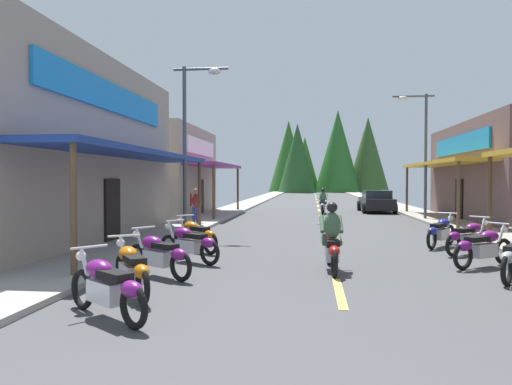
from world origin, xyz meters
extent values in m
cube|color=#424244|center=(0.00, 31.98, -0.05)|extent=(9.62, 93.95, 0.10)
cube|color=#9E9991|center=(-5.88, 31.98, 0.06)|extent=(2.14, 93.95, 0.12)
cube|color=gray|center=(5.88, 31.98, 0.06)|extent=(2.14, 93.95, 0.12)
cube|color=#E0C64C|center=(0.00, 7.61, 0.01)|extent=(0.16, 2.40, 0.01)
cube|color=#E0C64C|center=(0.00, 13.72, 0.01)|extent=(0.16, 2.40, 0.01)
cube|color=#E0C64C|center=(0.00, 20.08, 0.01)|extent=(0.16, 2.40, 0.01)
cube|color=#E0C64C|center=(0.00, 25.63, 0.01)|extent=(0.16, 2.40, 0.01)
cube|color=#E0C64C|center=(0.00, 31.46, 0.01)|extent=(0.16, 2.40, 0.01)
cube|color=#E0C64C|center=(0.00, 36.99, 0.01)|extent=(0.16, 2.40, 0.01)
cube|color=#E0C64C|center=(0.00, 43.01, 0.01)|extent=(0.16, 2.40, 0.01)
cube|color=#E0C64C|center=(0.00, 49.59, 0.01)|extent=(0.16, 2.40, 0.01)
cube|color=#E0C64C|center=(0.00, 56.18, 0.01)|extent=(0.16, 2.40, 0.01)
cube|color=#E0C64C|center=(0.00, 62.94, 0.01)|extent=(0.16, 2.40, 0.01)
cube|color=#E0C64C|center=(0.00, 69.43, 0.01)|extent=(0.16, 2.40, 0.01)
cube|color=navy|center=(-6.05, 13.57, 2.90)|extent=(1.80, 11.43, 0.16)
cylinder|color=brown|center=(-5.35, 8.06, 1.41)|extent=(0.14, 0.14, 2.82)
cylinder|color=brown|center=(-5.35, 19.09, 1.41)|extent=(0.14, 0.14, 2.82)
cube|color=#197FCC|center=(-6.89, 13.57, 4.71)|extent=(0.10, 8.89, 0.90)
cube|color=black|center=(-6.91, 13.57, 1.05)|extent=(0.08, 1.10, 2.10)
cube|color=gray|center=(-10.18, 26.02, 2.53)|extent=(6.46, 9.11, 5.07)
cube|color=#8C338C|center=(-6.05, 26.02, 2.90)|extent=(1.80, 8.20, 0.16)
cylinder|color=brown|center=(-5.35, 22.12, 1.41)|extent=(0.14, 0.14, 2.82)
cylinder|color=brown|center=(-5.35, 29.92, 1.41)|extent=(0.14, 0.14, 2.82)
cube|color=white|center=(-6.89, 26.02, 3.95)|extent=(0.10, 6.38, 0.90)
cube|color=black|center=(-6.91, 26.02, 1.05)|extent=(0.08, 1.10, 2.10)
cylinder|color=brown|center=(5.35, 15.40, 1.41)|extent=(0.14, 0.14, 2.82)
cube|color=gold|center=(6.05, 23.97, 2.90)|extent=(1.80, 10.82, 0.16)
cylinder|color=brown|center=(5.35, 18.76, 1.41)|extent=(0.14, 0.14, 2.82)
cylinder|color=brown|center=(5.35, 29.18, 1.41)|extent=(0.14, 0.14, 2.82)
cube|color=#197FCC|center=(6.89, 23.97, 3.86)|extent=(0.10, 8.41, 0.90)
cube|color=black|center=(6.91, 23.97, 1.05)|extent=(0.08, 1.10, 2.10)
cylinder|color=#474C51|center=(-5.21, 16.18, 3.13)|extent=(0.14, 0.14, 6.26)
cylinder|color=#474C51|center=(-4.59, 16.18, 6.16)|extent=(2.05, 0.10, 0.10)
ellipsoid|color=silver|center=(-4.07, 16.18, 6.06)|extent=(0.50, 0.30, 0.24)
cylinder|color=#474C51|center=(5.21, 23.77, 3.20)|extent=(0.14, 0.14, 6.39)
cylinder|color=#474C51|center=(4.59, 23.77, 6.29)|extent=(2.05, 0.10, 0.10)
ellipsoid|color=silver|center=(4.07, 23.77, 6.19)|extent=(0.50, 0.30, 0.24)
torus|color=black|center=(3.27, 8.56, 0.32)|extent=(0.45, 0.58, 0.64)
ellipsoid|color=#99999E|center=(3.30, 8.60, 0.55)|extent=(0.45, 0.50, 0.24)
torus|color=black|center=(4.14, 11.04, 0.32)|extent=(0.57, 0.46, 0.64)
torus|color=black|center=(2.93, 10.15, 0.32)|extent=(0.57, 0.46, 0.64)
cube|color=silver|center=(3.54, 10.60, 0.40)|extent=(0.73, 0.64, 0.32)
ellipsoid|color=#721972|center=(3.70, 10.71, 0.72)|extent=(0.64, 0.59, 0.28)
cube|color=black|center=(3.33, 10.45, 0.68)|extent=(0.65, 0.58, 0.12)
ellipsoid|color=#721972|center=(2.97, 10.18, 0.55)|extent=(0.50, 0.45, 0.24)
cylinder|color=silver|center=(4.04, 10.96, 0.65)|extent=(0.33, 0.27, 0.71)
cylinder|color=silver|center=(3.94, 10.89, 1.02)|extent=(0.39, 0.51, 0.04)
sphere|color=white|center=(4.16, 11.06, 0.85)|extent=(0.16, 0.16, 0.16)
torus|color=black|center=(4.40, 13.09, 0.32)|extent=(0.55, 0.50, 0.64)
torus|color=black|center=(3.27, 12.11, 0.32)|extent=(0.55, 0.50, 0.64)
cube|color=silver|center=(3.83, 12.60, 0.40)|extent=(0.71, 0.67, 0.32)
ellipsoid|color=#721972|center=(3.98, 12.73, 0.72)|extent=(0.63, 0.61, 0.28)
cube|color=black|center=(3.65, 12.44, 0.68)|extent=(0.64, 0.61, 0.12)
ellipsoid|color=#721972|center=(3.31, 12.14, 0.55)|extent=(0.49, 0.47, 0.24)
cylinder|color=silver|center=(4.30, 13.01, 0.65)|extent=(0.32, 0.29, 0.71)
cylinder|color=silver|center=(4.21, 12.93, 1.02)|extent=(0.42, 0.48, 0.04)
sphere|color=white|center=(4.42, 13.11, 0.85)|extent=(0.16, 0.16, 0.16)
torus|color=black|center=(3.89, 14.62, 0.32)|extent=(0.45, 0.58, 0.64)
torus|color=black|center=(3.02, 13.39, 0.32)|extent=(0.45, 0.58, 0.64)
cube|color=silver|center=(3.45, 14.01, 0.40)|extent=(0.63, 0.73, 0.32)
ellipsoid|color=navy|center=(3.57, 14.17, 0.72)|extent=(0.58, 0.64, 0.28)
cube|color=black|center=(3.31, 13.80, 0.68)|extent=(0.57, 0.65, 0.12)
ellipsoid|color=navy|center=(3.05, 13.43, 0.55)|extent=(0.45, 0.50, 0.24)
cylinder|color=silver|center=(3.81, 14.51, 0.65)|extent=(0.26, 0.34, 0.71)
cylinder|color=silver|center=(3.74, 14.41, 1.02)|extent=(0.51, 0.38, 0.04)
sphere|color=white|center=(3.90, 14.64, 0.85)|extent=(0.16, 0.16, 0.16)
torus|color=black|center=(-4.14, 6.01, 0.32)|extent=(0.57, 0.46, 0.64)
torus|color=black|center=(-2.94, 5.11, 0.32)|extent=(0.57, 0.46, 0.64)
cube|color=silver|center=(-3.54, 5.56, 0.40)|extent=(0.73, 0.64, 0.32)
ellipsoid|color=#721972|center=(-3.70, 5.68, 0.72)|extent=(0.64, 0.59, 0.28)
cube|color=black|center=(-3.34, 5.41, 0.68)|extent=(0.65, 0.58, 0.12)
ellipsoid|color=#721972|center=(-2.98, 5.14, 0.55)|extent=(0.50, 0.46, 0.24)
cylinder|color=silver|center=(-4.04, 5.93, 0.65)|extent=(0.33, 0.27, 0.71)
cylinder|color=silver|center=(-3.94, 5.86, 1.02)|extent=(0.39, 0.50, 0.04)
sphere|color=white|center=(-4.17, 6.03, 0.85)|extent=(0.16, 0.16, 0.16)
torus|color=black|center=(-4.14, 7.57, 0.32)|extent=(0.45, 0.58, 0.64)
torus|color=black|center=(-3.27, 6.35, 0.32)|extent=(0.45, 0.58, 0.64)
cube|color=silver|center=(-3.71, 6.96, 0.40)|extent=(0.63, 0.73, 0.32)
ellipsoid|color=#BF660C|center=(-3.82, 7.13, 0.72)|extent=(0.59, 0.64, 0.28)
cube|color=black|center=(-3.56, 6.76, 0.68)|extent=(0.58, 0.65, 0.12)
ellipsoid|color=#BF660C|center=(-3.30, 6.39, 0.55)|extent=(0.45, 0.50, 0.24)
cylinder|color=silver|center=(-4.06, 7.47, 0.65)|extent=(0.26, 0.34, 0.71)
cylinder|color=silver|center=(-4.00, 7.37, 1.02)|extent=(0.51, 0.38, 0.04)
sphere|color=white|center=(-4.16, 7.60, 0.85)|extent=(0.16, 0.16, 0.16)
torus|color=black|center=(-4.38, 9.04, 0.32)|extent=(0.58, 0.44, 0.64)
torus|color=black|center=(-3.14, 8.19, 0.32)|extent=(0.58, 0.44, 0.64)
cube|color=silver|center=(-3.76, 8.61, 0.40)|extent=(0.74, 0.63, 0.32)
ellipsoid|color=#721972|center=(-3.92, 8.73, 0.72)|extent=(0.64, 0.58, 0.28)
cube|color=black|center=(-3.55, 8.47, 0.68)|extent=(0.65, 0.57, 0.12)
ellipsoid|color=#721972|center=(-3.18, 8.22, 0.55)|extent=(0.50, 0.45, 0.24)
cylinder|color=silver|center=(-4.27, 8.96, 0.65)|extent=(0.34, 0.26, 0.71)
cylinder|color=silver|center=(-4.17, 8.90, 1.02)|extent=(0.37, 0.52, 0.04)
sphere|color=white|center=(-4.40, 9.05, 0.85)|extent=(0.16, 0.16, 0.16)
torus|color=black|center=(-4.20, 10.86, 0.32)|extent=(0.59, 0.43, 0.64)
torus|color=black|center=(-2.94, 10.04, 0.32)|extent=(0.59, 0.43, 0.64)
cube|color=silver|center=(-3.57, 10.45, 0.40)|extent=(0.74, 0.61, 0.32)
ellipsoid|color=#721972|center=(-3.74, 10.56, 0.72)|extent=(0.64, 0.57, 0.28)
cube|color=black|center=(-3.36, 10.32, 0.68)|extent=(0.66, 0.56, 0.12)
ellipsoid|color=#721972|center=(-2.99, 10.07, 0.55)|extent=(0.50, 0.44, 0.24)
cylinder|color=silver|center=(-4.10, 10.79, 0.65)|extent=(0.34, 0.25, 0.71)
cylinder|color=silver|center=(-3.99, 10.72, 1.02)|extent=(0.36, 0.53, 0.04)
sphere|color=white|center=(-4.23, 10.87, 0.85)|extent=(0.16, 0.16, 0.16)
torus|color=black|center=(-4.40, 12.68, 0.32)|extent=(0.54, 0.50, 0.64)
torus|color=black|center=(-3.28, 11.68, 0.32)|extent=(0.54, 0.50, 0.64)
cube|color=silver|center=(-3.84, 12.18, 0.40)|extent=(0.71, 0.68, 0.32)
ellipsoid|color=#BF660C|center=(-3.99, 12.32, 0.72)|extent=(0.63, 0.61, 0.28)
cube|color=black|center=(-3.65, 12.02, 0.68)|extent=(0.63, 0.61, 0.12)
ellipsoid|color=#BF660C|center=(-3.32, 11.72, 0.55)|extent=(0.49, 0.47, 0.24)
cylinder|color=silver|center=(-4.30, 12.59, 0.65)|extent=(0.32, 0.29, 0.71)
cylinder|color=silver|center=(-4.21, 12.51, 1.02)|extent=(0.43, 0.47, 0.04)
sphere|color=white|center=(-4.42, 12.70, 0.85)|extent=(0.16, 0.16, 0.16)
torus|color=black|center=(-0.09, 10.48, 0.32)|extent=(0.13, 0.64, 0.64)
torus|color=black|center=(-0.03, 8.98, 0.32)|extent=(0.13, 0.64, 0.64)
cube|color=silver|center=(-0.06, 9.73, 0.40)|extent=(0.31, 0.71, 0.32)
ellipsoid|color=#A51414|center=(-0.07, 9.93, 0.72)|extent=(0.34, 0.57, 0.28)
cube|color=black|center=(-0.05, 9.48, 0.68)|extent=(0.30, 0.61, 0.12)
ellipsoid|color=#A51414|center=(-0.03, 9.03, 0.55)|extent=(0.26, 0.45, 0.24)
cylinder|color=silver|center=(-0.08, 10.35, 0.65)|extent=(0.07, 0.37, 0.71)
cylinder|color=silver|center=(-0.08, 10.23, 1.02)|extent=(0.60, 0.06, 0.04)
sphere|color=white|center=(-0.09, 10.51, 0.85)|extent=(0.16, 0.16, 0.16)
ellipsoid|color=#3F593F|center=(-0.05, 9.58, 1.05)|extent=(0.39, 0.39, 0.64)
sphere|color=black|center=(-0.05, 9.63, 1.45)|extent=(0.24, 0.24, 0.24)
cylinder|color=#3F593F|center=(-0.22, 9.75, 0.70)|extent=(0.16, 0.43, 0.24)
cylinder|color=#3F593F|center=(-0.27, 9.87, 1.05)|extent=(0.12, 0.51, 0.40)
cylinder|color=#3F593F|center=(0.10, 9.76, 0.70)|extent=(0.16, 0.43, 0.24)
cylinder|color=#3F593F|center=(0.14, 9.89, 1.05)|extent=(0.12, 0.51, 0.40)
torus|color=black|center=(0.24, 28.91, 0.32)|extent=(0.15, 0.65, 0.64)
torus|color=black|center=(0.13, 27.42, 0.32)|extent=(0.15, 0.65, 0.64)
cube|color=silver|center=(0.19, 28.16, 0.40)|extent=(0.33, 0.72, 0.32)
ellipsoid|color=#99999E|center=(0.20, 28.36, 0.72)|extent=(0.36, 0.58, 0.28)
cube|color=black|center=(0.17, 27.91, 0.68)|extent=(0.32, 0.62, 0.12)
ellipsoid|color=#99999E|center=(0.13, 27.47, 0.55)|extent=(0.27, 0.46, 0.24)
cylinder|color=silver|center=(0.23, 28.78, 0.65)|extent=(0.09, 0.37, 0.71)
cylinder|color=silver|center=(0.22, 28.66, 1.02)|extent=(0.60, 0.08, 0.04)
sphere|color=white|center=(0.24, 28.94, 0.85)|extent=(0.16, 0.16, 0.16)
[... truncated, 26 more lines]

